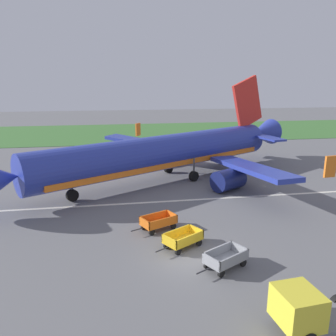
{
  "coord_description": "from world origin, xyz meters",
  "views": [
    {
      "loc": [
        -4.67,
        -18.62,
        10.67
      ],
      "look_at": [
        0.46,
        11.67,
        2.8
      ],
      "focal_mm": 36.65,
      "sensor_mm": 36.0,
      "label": 1
    }
  ],
  "objects": [
    {
      "name": "service_truck_beside_carts",
      "position": [
        3.34,
        -7.06,
        1.1
      ],
      "size": [
        4.53,
        2.33,
        2.1
      ],
      "color": "slate",
      "rests_on": "ground"
    },
    {
      "name": "baggage_cart_third_in_row",
      "position": [
        -1.47,
        4.55,
        0.6
      ],
      "size": [
        3.53,
        2.32,
        1.07
      ],
      "color": "orange",
      "rests_on": "ground"
    },
    {
      "name": "ground_plane",
      "position": [
        0.0,
        0.0,
        0.0
      ],
      "size": [
        220.0,
        220.0,
        0.0
      ],
      "primitive_type": "plane",
      "color": "slate"
    },
    {
      "name": "baggage_cart_second_in_row",
      "position": [
        -0.27,
        1.52,
        0.6
      ],
      "size": [
        3.42,
        2.49,
        1.07
      ],
      "color": "gold",
      "rests_on": "ground"
    },
    {
      "name": "baggage_cart_nearest",
      "position": [
        1.65,
        -1.38,
        0.6
      ],
      "size": [
        3.47,
        2.43,
        1.07
      ],
      "color": "gray",
      "rests_on": "ground"
    },
    {
      "name": "grass_strip",
      "position": [
        0.0,
        53.6,
        0.03
      ],
      "size": [
        220.0,
        28.0,
        0.06
      ],
      "primitive_type": "cube",
      "color": "#3D7033",
      "rests_on": "ground"
    },
    {
      "name": "airplane",
      "position": [
        1.74,
        17.54,
        3.05
      ],
      "size": [
        34.47,
        28.63,
        11.34
      ],
      "color": "#28389E",
      "rests_on": "ground"
    },
    {
      "name": "apron_stripe",
      "position": [
        0.0,
        10.38,
        0.01
      ],
      "size": [
        120.0,
        0.36,
        0.01
      ],
      "primitive_type": "cube",
      "color": "silver",
      "rests_on": "ground"
    }
  ]
}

